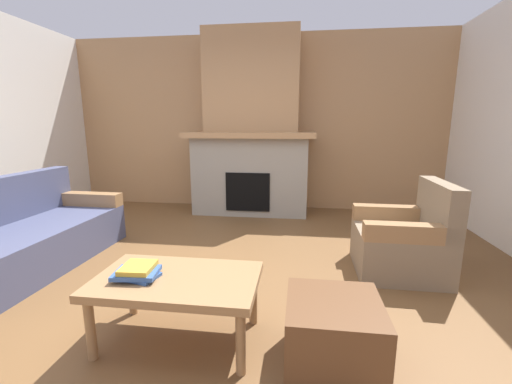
# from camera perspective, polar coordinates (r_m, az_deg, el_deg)

# --- Properties ---
(ground) EXTENTS (9.00, 9.00, 0.00)m
(ground) POSITION_cam_1_polar(r_m,az_deg,el_deg) (2.86, -8.78, -16.69)
(ground) COLOR brown
(wall_back_wood_panel) EXTENTS (6.00, 0.12, 2.70)m
(wall_back_wood_panel) POSITION_cam_1_polar(r_m,az_deg,el_deg) (5.46, -0.21, 11.66)
(wall_back_wood_panel) COLOR tan
(wall_back_wood_panel) RESTS_ON ground
(fireplace) EXTENTS (1.90, 0.82, 2.70)m
(fireplace) POSITION_cam_1_polar(r_m,az_deg,el_deg) (5.09, -0.79, 9.55)
(fireplace) COLOR gray
(fireplace) RESTS_ON ground
(couch) EXTENTS (0.88, 1.82, 0.85)m
(couch) POSITION_cam_1_polar(r_m,az_deg,el_deg) (3.90, -34.56, -6.35)
(couch) COLOR #474C6B
(couch) RESTS_ON ground
(armchair) EXTENTS (0.77, 0.77, 0.85)m
(armchair) POSITION_cam_1_polar(r_m,az_deg,el_deg) (3.37, 24.17, -7.73)
(armchair) COLOR #847056
(armchair) RESTS_ON ground
(coffee_table) EXTENTS (1.00, 0.60, 0.43)m
(coffee_table) POSITION_cam_1_polar(r_m,az_deg,el_deg) (2.18, -13.38, -15.27)
(coffee_table) COLOR #997047
(coffee_table) RESTS_ON ground
(ottoman) EXTENTS (0.52, 0.52, 0.40)m
(ottoman) POSITION_cam_1_polar(r_m,az_deg,el_deg) (2.06, 13.08, -22.74)
(ottoman) COLOR brown
(ottoman) RESTS_ON ground
(book_stack_near_edge) EXTENTS (0.28, 0.23, 0.08)m
(book_stack_near_edge) POSITION_cam_1_polar(r_m,az_deg,el_deg) (2.20, -19.61, -12.75)
(book_stack_near_edge) COLOR #335699
(book_stack_near_edge) RESTS_ON coffee_table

